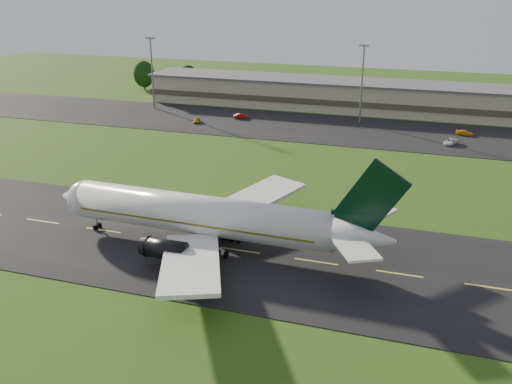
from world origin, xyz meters
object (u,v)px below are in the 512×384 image
(terminal, at_px, (373,97))
(service_vehicle_d, at_px, (465,133))
(light_mast_centre, at_px, (362,75))
(service_vehicle_a, at_px, (197,120))
(service_vehicle_c, at_px, (451,142))
(airliner, at_px, (207,216))
(service_vehicle_b, at_px, (241,116))
(light_mast_west, at_px, (152,64))

(terminal, xyz_separation_m, service_vehicle_d, (24.80, -20.49, -3.29))
(light_mast_centre, bearing_deg, service_vehicle_d, -9.34)
(service_vehicle_a, xyz_separation_m, service_vehicle_c, (64.02, -1.34, 0.03))
(airliner, distance_m, service_vehicle_d, 83.95)
(service_vehicle_b, height_order, service_vehicle_c, service_vehicle_c)
(service_vehicle_b, xyz_separation_m, service_vehicle_c, (54.43, -9.37, 0.01))
(light_mast_centre, xyz_separation_m, service_vehicle_c, (22.96, -13.78, -11.99))
(service_vehicle_c, bearing_deg, light_mast_west, -169.34)
(service_vehicle_a, relative_size, service_vehicle_b, 0.94)
(service_vehicle_c, bearing_deg, service_vehicle_d, 91.18)
(airliner, relative_size, terminal, 0.35)
(service_vehicle_c, bearing_deg, light_mast_centre, 169.12)
(terminal, bearing_deg, light_mast_centre, -94.95)
(light_mast_centre, xyz_separation_m, service_vehicle_a, (-41.06, -12.43, -12.01))
(light_mast_west, bearing_deg, terminal, 14.76)
(service_vehicle_c, height_order, service_vehicle_d, service_vehicle_c)
(light_mast_centre, bearing_deg, airliner, -97.03)
(light_mast_centre, distance_m, service_vehicle_b, 33.97)
(service_vehicle_b, bearing_deg, airliner, 174.56)
(service_vehicle_a, bearing_deg, service_vehicle_b, 25.74)
(airliner, distance_m, service_vehicle_c, 74.03)
(terminal, bearing_deg, light_mast_west, -165.24)
(service_vehicle_a, distance_m, service_vehicle_d, 67.75)
(light_mast_west, distance_m, service_vehicle_d, 87.14)
(airliner, bearing_deg, service_vehicle_d, 65.62)
(terminal, relative_size, light_mast_west, 7.13)
(airliner, xyz_separation_m, service_vehicle_d, (36.07, 75.71, -3.96))
(light_mast_west, height_order, service_vehicle_d, light_mast_west)
(terminal, height_order, service_vehicle_a, terminal)
(service_vehicle_a, xyz_separation_m, service_vehicle_b, (9.59, 8.03, 0.02))
(service_vehicle_d, bearing_deg, service_vehicle_c, 166.64)
(service_vehicle_a, bearing_deg, terminal, 19.79)
(service_vehicle_b, bearing_deg, light_mast_centre, -103.41)
(airliner, bearing_deg, service_vehicle_a, 115.87)
(service_vehicle_a, height_order, service_vehicle_c, service_vehicle_c)
(service_vehicle_b, relative_size, service_vehicle_c, 0.83)
(service_vehicle_b, xyz_separation_m, service_vehicle_d, (57.67, 0.10, -0.04))
(airliner, relative_size, light_mast_centre, 2.52)
(light_mast_west, distance_m, service_vehicle_a, 25.64)
(light_mast_centre, relative_size, service_vehicle_a, 5.56)
(light_mast_west, xyz_separation_m, light_mast_centre, (60.00, 0.00, 0.00))
(light_mast_centre, relative_size, service_vehicle_c, 4.35)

